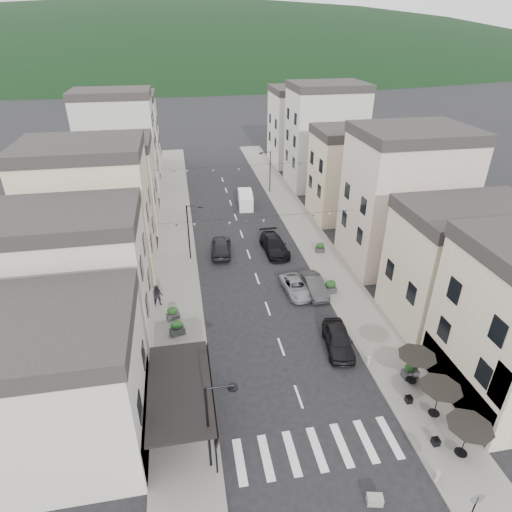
{
  "coord_description": "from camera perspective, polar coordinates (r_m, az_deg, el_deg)",
  "views": [
    {
      "loc": [
        -6.38,
        -13.36,
        21.59
      ],
      "look_at": [
        -0.45,
        19.18,
        3.5
      ],
      "focal_mm": 30.0,
      "sensor_mm": 36.0,
      "label": 1
    }
  ],
  "objects": [
    {
      "name": "pedestrian_a",
      "position": [
        29.98,
        -8.97,
        -15.44
      ],
      "size": [
        0.58,
        0.4,
        1.53
      ],
      "primitive_type": "imported",
      "rotation": [
        0.0,
        0.0,
        0.06
      ],
      "color": "black",
      "rests_on": "sidewalk_left"
    },
    {
      "name": "concrete_block_a",
      "position": [
        25.77,
        15.56,
        -28.83
      ],
      "size": [
        0.89,
        0.67,
        0.5
      ],
      "primitive_type": "cube",
      "rotation": [
        0.0,
        0.0,
        -0.23
      ],
      "color": "gray",
      "rests_on": "ground"
    },
    {
      "name": "planter_lb",
      "position": [
        35.98,
        -11.04,
        -7.5
      ],
      "size": [
        1.12,
        0.83,
        1.13
      ],
      "rotation": [
        0.0,
        0.0,
        0.3
      ],
      "color": "#323235",
      "rests_on": "sidewalk_left"
    },
    {
      "name": "planter_la",
      "position": [
        34.25,
        -10.48,
        -9.41
      ],
      "size": [
        1.26,
        0.92,
        1.26
      ],
      "rotation": [
        0.0,
        0.0,
        0.3
      ],
      "color": "#313133",
      "rests_on": "sidewalk_left"
    },
    {
      "name": "bollards",
      "position": [
        29.06,
        6.02,
        -18.29
      ],
      "size": [
        11.66,
        10.26,
        0.6
      ],
      "color": "gray",
      "rests_on": "ground"
    },
    {
      "name": "sidewalk_left",
      "position": [
        50.22,
        -10.61,
        2.77
      ],
      "size": [
        4.0,
        76.0,
        0.12
      ],
      "primitive_type": "cube",
      "color": "slate",
      "rests_on": "ground"
    },
    {
      "name": "streetlamp_right_far",
      "position": [
        61.31,
        1.64,
        11.7
      ],
      "size": [
        1.7,
        0.56,
        6.0
      ],
      "color": "black",
      "rests_on": "ground"
    },
    {
      "name": "sidewalk_right",
      "position": [
        52.09,
        6.1,
        4.1
      ],
      "size": [
        4.0,
        76.0,
        0.12
      ],
      "primitive_type": "cube",
      "color": "slate",
      "rests_on": "ground"
    },
    {
      "name": "parked_car_a",
      "position": [
        33.07,
        10.92,
        -10.89
      ],
      "size": [
        2.53,
        4.93,
        1.6
      ],
      "primitive_type": "imported",
      "rotation": [
        0.0,
        0.0,
        -0.14
      ],
      "color": "black",
      "rests_on": "ground"
    },
    {
      "name": "bunting_near",
      "position": [
        39.3,
        -0.1,
        4.76
      ],
      "size": [
        19.0,
        0.28,
        0.62
      ],
      "color": "black",
      "rests_on": "ground"
    },
    {
      "name": "boutique_building",
      "position": [
        27.01,
        -28.23,
        -16.23
      ],
      "size": [
        12.0,
        8.0,
        8.0
      ],
      "primitive_type": "cube",
      "color": "beige",
      "rests_on": "ground"
    },
    {
      "name": "traffic_sign",
      "position": [
        25.14,
        27.22,
        -27.34
      ],
      "size": [
        0.7,
        0.07,
        2.7
      ],
      "color": "black",
      "rests_on": "ground"
    },
    {
      "name": "parked_car_d",
      "position": [
        45.49,
        2.47,
        1.48
      ],
      "size": [
        2.6,
        5.75,
        1.63
      ],
      "primitive_type": "imported",
      "rotation": [
        0.0,
        0.0,
        0.06
      ],
      "color": "black",
      "rests_on": "ground"
    },
    {
      "name": "buildings_row_right",
      "position": [
        56.25,
        12.16,
        12.3
      ],
      "size": [
        10.2,
        54.16,
        14.5
      ],
      "color": "#B3A78E",
      "rests_on": "ground"
    },
    {
      "name": "hill_backdrop",
      "position": [
        314.17,
        -10.04,
        24.35
      ],
      "size": [
        640.0,
        360.0,
        70.0
      ],
      "primitive_type": "ellipsoid",
      "color": "black",
      "rests_on": "ground"
    },
    {
      "name": "parked_car_c",
      "position": [
        38.87,
        5.33,
        -4.11
      ],
      "size": [
        2.44,
        4.65,
        1.25
      ],
      "primitive_type": "imported",
      "rotation": [
        0.0,
        0.0,
        0.09
      ],
      "color": "gray",
      "rests_on": "ground"
    },
    {
      "name": "buildings_row_left",
      "position": [
        54.01,
        -18.85,
        10.52
      ],
      "size": [
        10.2,
        54.16,
        14.0
      ],
      "color": "beige",
      "rests_on": "ground"
    },
    {
      "name": "streetlamp_left_far",
      "position": [
        43.24,
        -8.68,
        3.89
      ],
      "size": [
        1.7,
        0.56,
        6.0
      ],
      "color": "black",
      "rests_on": "ground"
    },
    {
      "name": "delivery_van",
      "position": [
        57.09,
        -1.42,
        7.59
      ],
      "size": [
        2.18,
        4.63,
        2.15
      ],
      "rotation": [
        0.0,
        0.0,
        -0.09
      ],
      "color": "white",
      "rests_on": "ground"
    },
    {
      "name": "planter_rc",
      "position": [
        45.8,
        8.56,
        1.13
      ],
      "size": [
        1.08,
        0.77,
        1.1
      ],
      "rotation": [
        0.0,
        0.0,
        -0.25
      ],
      "color": "#2C2C2E",
      "rests_on": "sidewalk_right"
    },
    {
      "name": "cafe_terrace",
      "position": [
        28.79,
        23.33,
        -16.2
      ],
      "size": [
        2.5,
        8.1,
        2.53
      ],
      "color": "black",
      "rests_on": "ground"
    },
    {
      "name": "ground",
      "position": [
        26.18,
        9.62,
        -27.49
      ],
      "size": [
        700.0,
        700.0,
        0.0
      ],
      "primitive_type": "plane",
      "color": "black",
      "rests_on": "ground"
    },
    {
      "name": "planter_ra",
      "position": [
        32.06,
        19.94,
        -14.09
      ],
      "size": [
        1.11,
        0.63,
        1.22
      ],
      "rotation": [
        0.0,
        0.0,
        0.03
      ],
      "color": "#313133",
      "rests_on": "sidewalk_right"
    },
    {
      "name": "pedestrian_b",
      "position": [
        37.63,
        -12.97,
        -5.17
      ],
      "size": [
        1.05,
        0.88,
        1.94
      ],
      "primitive_type": "imported",
      "rotation": [
        0.0,
        0.0,
        -0.16
      ],
      "color": "black",
      "rests_on": "sidewalk_left"
    },
    {
      "name": "bunting_far",
      "position": [
        54.15,
        -3.17,
        11.52
      ],
      "size": [
        19.0,
        0.28,
        0.62
      ],
      "color": "black",
      "rests_on": "ground"
    },
    {
      "name": "streetlamp_left_near",
      "position": [
        23.58,
        -5.75,
        -20.85
      ],
      "size": [
        1.7,
        0.56,
        6.0
      ],
      "color": "black",
      "rests_on": "ground"
    },
    {
      "name": "boutique_awning",
      "position": [
        26.06,
        -9.58,
        -16.99
      ],
      "size": [
        3.77,
        7.5,
        3.28
      ],
      "color": "black",
      "rests_on": "ground"
    },
    {
      "name": "parked_car_b",
      "position": [
        39.02,
        7.71,
        -3.92
      ],
      "size": [
        1.71,
        4.53,
        1.48
      ],
      "primitive_type": "imported",
      "rotation": [
        0.0,
        0.0,
        0.03
      ],
      "color": "#2D2D2F",
      "rests_on": "ground"
    },
    {
      "name": "planter_rb",
      "position": [
        39.09,
        9.87,
        -4.05
      ],
      "size": [
        1.14,
        0.63,
        1.27
      ],
      "rotation": [
        0.0,
        0.0,
        -0.01
      ],
      "color": "#2F2F32",
      "rests_on": "sidewalk_right"
    },
    {
      "name": "parked_car_e",
      "position": [
        45.21,
        -4.66,
        1.29
      ],
      "size": [
        2.61,
        5.26,
        1.72
      ],
      "primitive_type": "imported",
      "rotation": [
        0.0,
        0.0,
        3.03
      ],
      "color": "black",
      "rests_on": "ground"
    }
  ]
}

